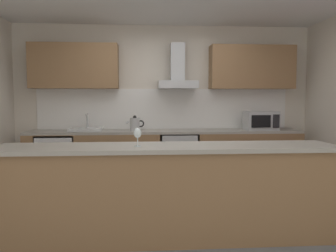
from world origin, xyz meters
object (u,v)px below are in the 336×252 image
object	(u,v)px
refrigerator	(58,162)
sink	(86,129)
wine_glass	(138,134)
oven	(178,158)
microwave	(261,121)
kettle	(135,124)
range_hood	(177,74)

from	to	relation	value
refrigerator	sink	bearing A→B (deg)	1.79
wine_glass	oven	bearing A→B (deg)	74.17
oven	microwave	world-z (taller)	microwave
microwave	oven	bearing A→B (deg)	178.80
kettle	wine_glass	bearing A→B (deg)	-88.14
oven	range_hood	world-z (taller)	range_hood
microwave	wine_glass	size ratio (longest dim) A/B	2.81
refrigerator	wine_glass	xyz separation A→B (m)	(1.26, -2.16, 0.64)
microwave	kettle	size ratio (longest dim) A/B	1.73
sink	kettle	size ratio (longest dim) A/B	1.73
kettle	range_hood	distance (m)	1.05
refrigerator	kettle	world-z (taller)	kettle
sink	refrigerator	bearing A→B (deg)	-178.21
oven	kettle	world-z (taller)	kettle
oven	sink	world-z (taller)	sink
microwave	kettle	distance (m)	2.01
range_hood	wine_glass	xyz separation A→B (m)	(-0.61, -2.29, -0.72)
oven	kettle	size ratio (longest dim) A/B	2.77
kettle	refrigerator	bearing A→B (deg)	178.51
oven	wine_glass	bearing A→B (deg)	-105.83
range_hood	wine_glass	distance (m)	2.48
microwave	kettle	bearing A→B (deg)	-179.83
refrigerator	range_hood	size ratio (longest dim) A/B	1.18
refrigerator	wine_glass	world-z (taller)	wine_glass
kettle	range_hood	size ratio (longest dim) A/B	0.40
range_hood	wine_glass	world-z (taller)	range_hood
kettle	wine_glass	size ratio (longest dim) A/B	1.62
oven	range_hood	size ratio (longest dim) A/B	1.11
wine_glass	microwave	bearing A→B (deg)	47.69
oven	range_hood	xyz separation A→B (m)	(0.00, 0.13, 1.33)
refrigerator	range_hood	distance (m)	2.32
oven	range_hood	bearing A→B (deg)	90.00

